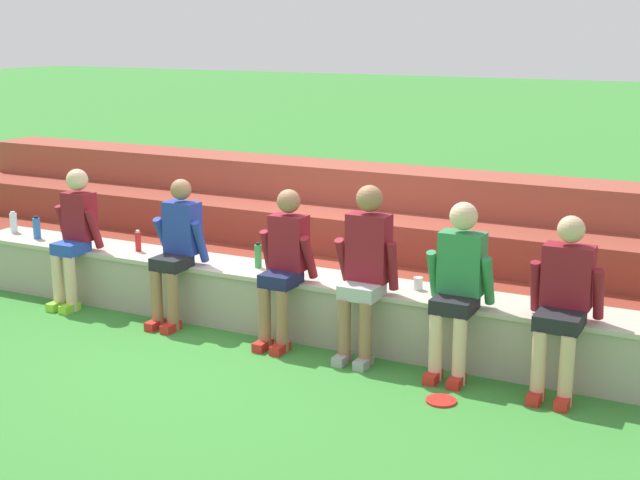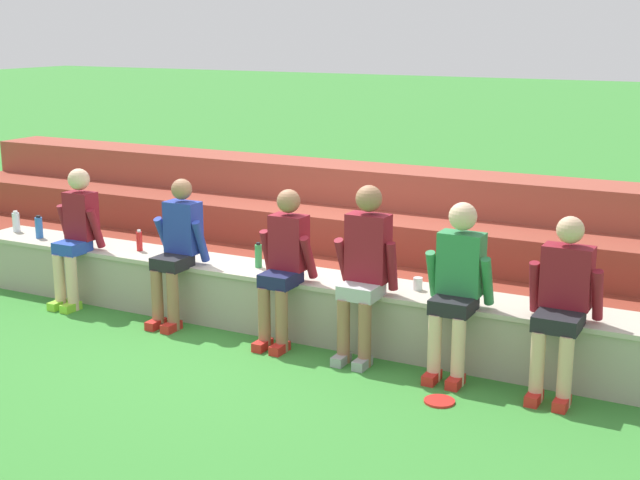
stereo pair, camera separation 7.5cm
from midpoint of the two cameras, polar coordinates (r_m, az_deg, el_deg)
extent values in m
plane|color=#388433|center=(8.20, -3.63, -6.20)|extent=(80.00, 80.00, 0.00)
cube|color=#A8A08E|center=(8.33, -2.67, -3.83)|extent=(7.04, 0.55, 0.56)
cube|color=#BCB39F|center=(8.26, -2.69, -2.10)|extent=(7.08, 0.59, 0.04)
cube|color=maroon|center=(9.06, 0.03, -2.86)|extent=(10.86, 0.67, 0.41)
cube|color=brown|center=(9.58, 1.89, -0.67)|extent=(10.86, 0.67, 0.82)
cube|color=#9D4737|center=(10.13, 3.56, 1.28)|extent=(10.86, 0.67, 1.22)
cylinder|color=beige|center=(9.27, -16.14, -2.55)|extent=(0.11, 0.11, 0.56)
cylinder|color=beige|center=(9.16, -15.38, -2.69)|extent=(0.11, 0.11, 0.56)
cube|color=#8CD833|center=(9.31, -16.22, -4.01)|extent=(0.10, 0.22, 0.08)
cube|color=#8CD833|center=(9.20, -15.46, -4.17)|extent=(0.10, 0.22, 0.08)
cube|color=#2347B2|center=(9.22, -15.37, -0.45)|extent=(0.27, 0.31, 0.12)
cube|color=maroon|center=(9.26, -14.85, 1.53)|extent=(0.30, 0.20, 0.48)
sphere|color=beige|center=(9.19, -14.99, 3.78)|extent=(0.22, 0.22, 0.22)
cylinder|color=maroon|center=(9.41, -15.80, 0.98)|extent=(0.08, 0.18, 0.43)
cylinder|color=maroon|center=(9.14, -13.95, 0.73)|extent=(0.08, 0.21, 0.42)
cylinder|color=#996B4C|center=(8.48, -10.14, -3.72)|extent=(0.11, 0.11, 0.56)
cylinder|color=#996B4C|center=(8.37, -9.16, -3.91)|extent=(0.11, 0.11, 0.56)
cube|color=red|center=(8.52, -10.24, -5.32)|extent=(0.10, 0.22, 0.08)
cube|color=red|center=(8.42, -9.26, -5.52)|extent=(0.10, 0.22, 0.08)
cube|color=black|center=(8.43, -9.20, -1.43)|extent=(0.30, 0.32, 0.12)
cube|color=#23389E|center=(8.51, -8.52, 0.82)|extent=(0.33, 0.20, 0.49)
sphere|color=#996B4C|center=(8.43, -8.61, 3.24)|extent=(0.20, 0.20, 0.20)
cylinder|color=#23389E|center=(8.64, -9.73, 0.22)|extent=(0.08, 0.25, 0.41)
cylinder|color=#23389E|center=(8.39, -7.39, -0.09)|extent=(0.08, 0.22, 0.42)
cylinder|color=#996B4C|center=(7.83, -3.31, -5.01)|extent=(0.11, 0.11, 0.56)
cylinder|color=#996B4C|center=(7.74, -2.19, -5.21)|extent=(0.11, 0.11, 0.56)
cube|color=red|center=(7.87, -3.44, -6.73)|extent=(0.10, 0.22, 0.08)
cube|color=red|center=(7.79, -2.32, -6.95)|extent=(0.10, 0.22, 0.08)
cube|color=#191E47|center=(7.80, -2.27, -2.51)|extent=(0.29, 0.34, 0.12)
cube|color=maroon|center=(7.85, -1.73, -0.14)|extent=(0.32, 0.20, 0.49)
sphere|color=#996B4C|center=(7.77, -1.75, 2.51)|extent=(0.21, 0.21, 0.21)
cylinder|color=maroon|center=(7.96, -3.11, -0.77)|extent=(0.08, 0.20, 0.43)
cylinder|color=maroon|center=(7.76, -0.45, -1.13)|extent=(0.08, 0.25, 0.42)
cylinder|color=#996B4C|center=(7.49, 1.80, -5.86)|extent=(0.11, 0.11, 0.56)
cylinder|color=#996B4C|center=(7.41, 3.17, -6.09)|extent=(0.11, 0.11, 0.56)
cube|color=#99999E|center=(7.54, 1.65, -7.65)|extent=(0.10, 0.22, 0.08)
cube|color=#99999E|center=(7.46, 3.02, -7.90)|extent=(0.10, 0.22, 0.08)
cube|color=#B2B2B7|center=(7.46, 2.94, -3.27)|extent=(0.32, 0.32, 0.12)
cube|color=maroon|center=(7.49, 3.40, -0.49)|extent=(0.36, 0.20, 0.58)
sphere|color=#996B4C|center=(7.39, 3.45, 2.67)|extent=(0.22, 0.22, 0.22)
cylinder|color=maroon|center=(7.59, 1.76, -1.28)|extent=(0.08, 0.24, 0.42)
cylinder|color=maroon|center=(7.41, 4.93, -1.69)|extent=(0.08, 0.15, 0.43)
cylinder|color=beige|center=(7.18, 7.65, -6.87)|extent=(0.11, 0.11, 0.56)
cylinder|color=beige|center=(7.12, 9.15, -7.10)|extent=(0.11, 0.11, 0.56)
cube|color=red|center=(7.23, 7.48, -8.73)|extent=(0.10, 0.22, 0.08)
cube|color=red|center=(7.17, 8.97, -8.98)|extent=(0.10, 0.22, 0.08)
cube|color=black|center=(7.17, 8.86, -4.13)|extent=(0.32, 0.34, 0.12)
cube|color=#2D7F47|center=(7.21, 9.33, -1.49)|extent=(0.36, 0.20, 0.50)
sphere|color=beige|center=(7.12, 9.45, 1.50)|extent=(0.23, 0.23, 0.23)
cylinder|color=#2D7F47|center=(7.30, 7.54, -2.17)|extent=(0.08, 0.22, 0.42)
cylinder|color=#2D7F47|center=(7.16, 10.98, -2.62)|extent=(0.08, 0.22, 0.42)
cylinder|color=#DBAD89|center=(6.95, 14.05, -7.89)|extent=(0.11, 0.11, 0.56)
cylinder|color=#DBAD89|center=(6.91, 15.74, -8.13)|extent=(0.11, 0.11, 0.56)
cube|color=red|center=(7.00, 13.86, -9.81)|extent=(0.10, 0.22, 0.08)
cube|color=red|center=(6.96, 15.54, -10.06)|extent=(0.10, 0.22, 0.08)
cube|color=black|center=(6.95, 15.34, -5.04)|extent=(0.34, 0.36, 0.12)
cube|color=maroon|center=(7.06, 15.86, -2.27)|extent=(0.38, 0.20, 0.48)
sphere|color=#DBAD89|center=(6.97, 16.06, 0.62)|extent=(0.21, 0.21, 0.21)
cylinder|color=maroon|center=(7.12, 13.90, -2.92)|extent=(0.08, 0.18, 0.43)
cylinder|color=maroon|center=(7.03, 17.67, -3.39)|extent=(0.08, 0.20, 0.43)
cylinder|color=green|center=(8.33, -3.71, -1.04)|extent=(0.07, 0.07, 0.22)
cylinder|color=black|center=(8.30, -3.73, -0.24)|extent=(0.04, 0.04, 0.02)
cylinder|color=red|center=(9.10, -11.28, -0.09)|extent=(0.06, 0.06, 0.19)
cylinder|color=white|center=(9.08, -11.31, 0.58)|extent=(0.04, 0.04, 0.02)
cylinder|color=blue|center=(9.91, -17.37, 0.76)|extent=(0.08, 0.08, 0.22)
cylinder|color=black|center=(9.89, -17.42, 1.45)|extent=(0.05, 0.05, 0.02)
cylinder|color=silver|center=(10.30, -18.71, 1.08)|extent=(0.08, 0.08, 0.21)
cylinder|color=white|center=(10.27, -18.76, 1.72)|extent=(0.05, 0.05, 0.02)
cylinder|color=white|center=(7.68, 6.57, -2.81)|extent=(0.08, 0.08, 0.11)
cylinder|color=red|center=(6.89, 7.98, -10.20)|extent=(0.24, 0.24, 0.02)
camera|label=1|loc=(0.04, -89.73, 0.07)|focal=49.90mm
camera|label=2|loc=(0.04, 90.27, -0.07)|focal=49.90mm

